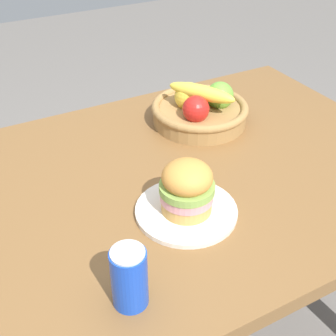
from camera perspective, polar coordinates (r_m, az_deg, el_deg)
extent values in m
cube|color=brown|center=(1.15, -0.81, -2.10)|extent=(1.40, 0.90, 0.04)
cylinder|color=brown|center=(1.91, 10.69, 0.26)|extent=(0.07, 0.07, 0.71)
cylinder|color=silver|center=(1.03, 2.31, -5.42)|extent=(0.23, 0.23, 0.01)
cylinder|color=tan|center=(1.02, 2.34, -4.52)|extent=(0.11, 0.11, 0.03)
cylinder|color=pink|center=(1.00, 2.38, -3.38)|extent=(0.12, 0.12, 0.02)
cylinder|color=#84A84C|center=(0.99, 2.40, -2.47)|extent=(0.12, 0.12, 0.02)
ellipsoid|color=gold|center=(0.97, 2.44, -1.14)|extent=(0.11, 0.11, 0.07)
cylinder|color=blue|center=(0.82, -4.90, -13.68)|extent=(0.07, 0.07, 0.12)
cylinder|color=silver|center=(0.77, -5.14, -10.61)|extent=(0.06, 0.06, 0.00)
cylinder|color=#9E7542|center=(1.37, 4.00, 6.73)|extent=(0.28, 0.28, 0.05)
torus|color=#9E7542|center=(1.36, 4.04, 7.65)|extent=(0.29, 0.29, 0.02)
sphere|color=#6BAD38|center=(1.37, 6.55, 9.08)|extent=(0.08, 0.08, 0.08)
sphere|color=gold|center=(1.36, 2.60, 9.03)|extent=(0.08, 0.08, 0.08)
sphere|color=red|center=(1.29, 3.54, 7.43)|extent=(0.08, 0.08, 0.08)
ellipsoid|color=yellow|center=(1.31, 4.24, 9.48)|extent=(0.16, 0.20, 0.06)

